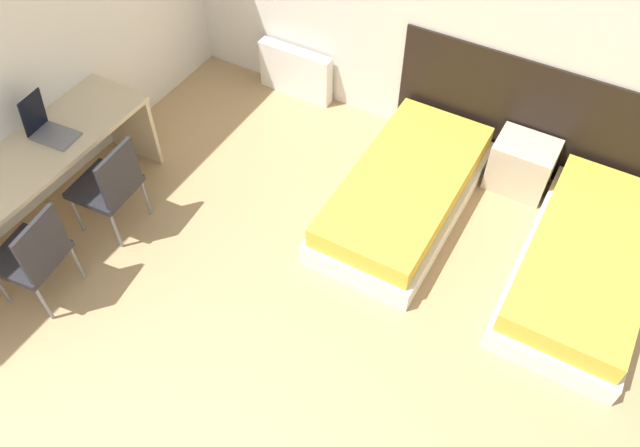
% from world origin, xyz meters
% --- Properties ---
extents(wall_left, '(0.05, 5.17, 2.70)m').
position_xyz_m(wall_left, '(-2.42, 2.08, 1.35)').
color(wall_left, silver).
rests_on(wall_left, ground_plane).
extents(headboard_panel, '(2.49, 0.03, 1.05)m').
position_xyz_m(headboard_panel, '(1.02, 4.16, 0.53)').
color(headboard_panel, black).
rests_on(headboard_panel, ground_plane).
extents(bed_near_window, '(0.91, 1.86, 0.38)m').
position_xyz_m(bed_near_window, '(0.28, 3.20, 0.18)').
color(bed_near_window, silver).
rests_on(bed_near_window, ground_plane).
extents(bed_near_door, '(0.91, 1.86, 0.38)m').
position_xyz_m(bed_near_door, '(1.76, 3.20, 0.18)').
color(bed_near_door, silver).
rests_on(bed_near_door, ground_plane).
extents(nightstand, '(0.50, 0.39, 0.46)m').
position_xyz_m(nightstand, '(1.02, 3.93, 0.23)').
color(nightstand, beige).
rests_on(nightstand, ground_plane).
extents(radiator, '(0.75, 0.12, 0.50)m').
position_xyz_m(radiator, '(-1.29, 4.07, 0.25)').
color(radiator, silver).
rests_on(radiator, ground_plane).
extents(desk, '(0.62, 2.27, 0.74)m').
position_xyz_m(desk, '(-2.09, 1.51, 0.59)').
color(desk, '#C6B28E').
rests_on(desk, ground_plane).
extents(chair_near_laptop, '(0.47, 0.47, 0.85)m').
position_xyz_m(chair_near_laptop, '(-1.62, 1.90, 0.48)').
color(chair_near_laptop, '#232328').
rests_on(chair_near_laptop, ground_plane).
extents(chair_near_notebook, '(0.50, 0.50, 0.85)m').
position_xyz_m(chair_near_notebook, '(-1.62, 1.13, 0.48)').
color(chair_near_notebook, '#232328').
rests_on(chair_near_notebook, ground_plane).
extents(laptop, '(0.36, 0.25, 0.35)m').
position_xyz_m(laptop, '(-2.13, 1.91, 0.81)').
color(laptop, slate).
rests_on(laptop, desk).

